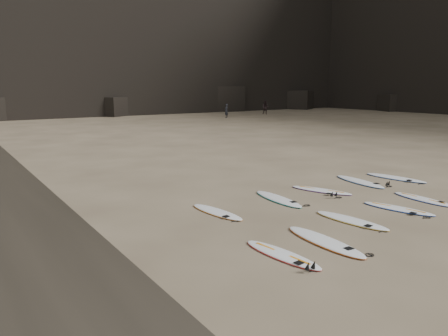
# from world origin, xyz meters

# --- Properties ---
(ground) EXTENTS (240.00, 240.00, 0.00)m
(ground) POSITION_xyz_m (0.00, 0.00, 0.00)
(ground) COLOR #897559
(ground) RESTS_ON ground
(surfboard_0) EXTENTS (0.77, 2.31, 0.08)m
(surfboard_0) POSITION_xyz_m (-3.99, -0.87, 0.04)
(surfboard_0) COLOR white
(surfboard_0) RESTS_ON ground
(surfboard_1) EXTENTS (0.75, 2.64, 0.09)m
(surfboard_1) POSITION_xyz_m (-2.55, -0.82, 0.05)
(surfboard_1) COLOR white
(surfboard_1) RESTS_ON ground
(surfboard_2) EXTENTS (0.84, 2.44, 0.09)m
(surfboard_2) POSITION_xyz_m (-0.65, -0.03, 0.04)
(surfboard_2) COLOR white
(surfboard_2) RESTS_ON ground
(surfboard_3) EXTENTS (1.04, 2.32, 0.08)m
(surfboard_3) POSITION_xyz_m (1.53, -0.02, 0.04)
(surfboard_3) COLOR white
(surfboard_3) RESTS_ON ground
(surfboard_4) EXTENTS (0.67, 2.27, 0.08)m
(surfboard_4) POSITION_xyz_m (3.24, 0.22, 0.04)
(surfboard_4) COLOR white
(surfboard_4) RESTS_ON ground
(surfboard_5) EXTENTS (0.81, 2.30, 0.08)m
(surfboard_5) POSITION_xyz_m (-3.41, 2.81, 0.04)
(surfboard_5) COLOR white
(surfboard_5) RESTS_ON ground
(surfboard_6) EXTENTS (0.83, 2.54, 0.09)m
(surfboard_6) POSITION_xyz_m (-0.84, 2.96, 0.04)
(surfboard_6) COLOR white
(surfboard_6) RESTS_ON ground
(surfboard_7) EXTENTS (1.37, 2.36, 0.08)m
(surfboard_7) POSITION_xyz_m (1.28, 3.02, 0.04)
(surfboard_7) COLOR white
(surfboard_7) RESTS_ON ground
(surfboard_8) EXTENTS (0.99, 2.67, 0.09)m
(surfboard_8) POSITION_xyz_m (3.63, 3.21, 0.05)
(surfboard_8) COLOR white
(surfboard_8) RESTS_ON ground
(surfboard_9) EXTENTS (1.03, 2.65, 0.09)m
(surfboard_9) POSITION_xyz_m (5.45, 2.85, 0.05)
(surfboard_9) COLOR white
(surfboard_9) RESTS_ON ground
(person_a) EXTENTS (0.69, 0.62, 1.59)m
(person_a) POSITION_xyz_m (18.37, 34.87, 0.80)
(person_a) COLOR black
(person_a) RESTS_ON ground
(person_b) EXTENTS (1.07, 1.09, 1.77)m
(person_b) POSITION_xyz_m (25.84, 36.84, 0.89)
(person_b) COLOR black
(person_b) RESTS_ON ground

